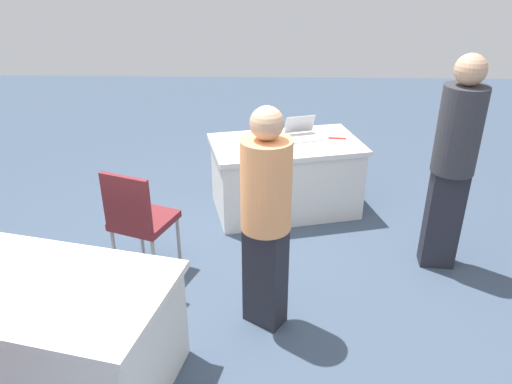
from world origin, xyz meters
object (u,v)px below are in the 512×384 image
object	(u,v)px
chair_tucked_left	(138,217)
table_mid_left	(40,331)
scissors_red	(337,138)
yarn_ball	(251,137)
table_foreground	(285,176)
laptop_silver	(303,134)
person_attendee_browsing	(455,155)
person_presenter	(266,212)

from	to	relation	value
chair_tucked_left	table_mid_left	bearing A→B (deg)	-87.55
table_mid_left	scissors_red	size ratio (longest dim) A/B	10.15
table_mid_left	yarn_ball	bearing A→B (deg)	-117.45
table_foreground	laptop_silver	size ratio (longest dim) A/B	4.17
table_mid_left	person_attendee_browsing	size ratio (longest dim) A/B	1.01
table_foreground	chair_tucked_left	size ratio (longest dim) A/B	1.68
person_attendee_browsing	yarn_ball	world-z (taller)	person_attendee_browsing
laptop_silver	scissors_red	distance (m)	0.35
person_attendee_browsing	table_foreground	bearing A→B (deg)	-31.53
person_presenter	laptop_silver	xyz separation A→B (m)	(-0.36, -1.91, -0.13)
person_presenter	person_attendee_browsing	size ratio (longest dim) A/B	0.91
person_presenter	scissors_red	xyz separation A→B (m)	(-0.70, -1.89, -0.17)
scissors_red	person_presenter	bearing A→B (deg)	-105.47
chair_tucked_left	scissors_red	distance (m)	2.20
table_mid_left	yarn_ball	xyz separation A→B (m)	(-1.22, -2.35, 0.43)
chair_tucked_left	scissors_red	xyz separation A→B (m)	(-1.73, -1.36, 0.18)
chair_tucked_left	yarn_ball	distance (m)	1.51
person_presenter	chair_tucked_left	bearing A→B (deg)	-174.41
chair_tucked_left	person_presenter	xyz separation A→B (m)	(-1.02, 0.53, 0.35)
chair_tucked_left	person_presenter	bearing A→B (deg)	-6.82
laptop_silver	person_presenter	bearing A→B (deg)	61.13
yarn_ball	table_mid_left	bearing A→B (deg)	62.55
person_presenter	table_foreground	bearing A→B (deg)	117.19
table_foreground	chair_tucked_left	world-z (taller)	chair_tucked_left
table_foreground	laptop_silver	bearing A→B (deg)	-140.53
scissors_red	chair_tucked_left	bearing A→B (deg)	-136.84
table_mid_left	table_foreground	bearing A→B (deg)	-123.70
chair_tucked_left	yarn_ball	world-z (taller)	chair_tucked_left
laptop_silver	scissors_red	xyz separation A→B (m)	(-0.35, 0.02, -0.04)
table_mid_left	person_attendee_browsing	bearing A→B (deg)	-154.41
table_foreground	laptop_silver	distance (m)	0.47
chair_tucked_left	person_attendee_browsing	bearing A→B (deg)	26.55
yarn_ball	scissors_red	distance (m)	0.89
table_mid_left	chair_tucked_left	distance (m)	1.19
chair_tucked_left	laptop_silver	xyz separation A→B (m)	(-1.38, -1.38, 0.22)
person_attendee_browsing	yarn_ball	bearing A→B (deg)	-24.88
person_attendee_browsing	laptop_silver	world-z (taller)	person_attendee_browsing
person_presenter	yarn_ball	distance (m)	1.77
table_foreground	person_attendee_browsing	size ratio (longest dim) A/B	0.90
laptop_silver	yarn_ball	size ratio (longest dim) A/B	3.30
table_mid_left	scissors_red	bearing A→B (deg)	-130.21
chair_tucked_left	laptop_silver	distance (m)	1.96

